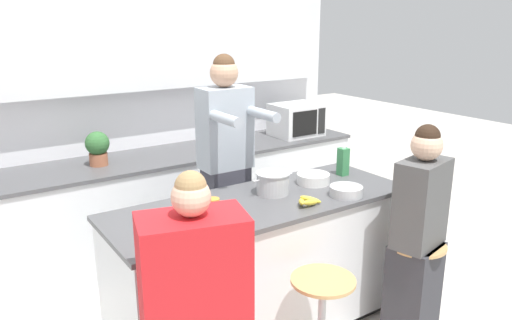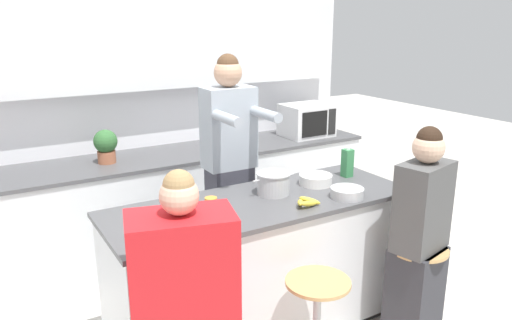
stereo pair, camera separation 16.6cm
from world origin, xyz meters
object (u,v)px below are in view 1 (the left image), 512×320
(person_cooking, at_px, (226,178))
(coffee_cup_near, at_px, (214,206))
(kitchen_island, at_px, (262,266))
(potted_plant, at_px, (98,147))
(bar_stool_rightmost, at_px, (413,286))
(microwave, at_px, (296,120))
(cooking_pot, at_px, (273,183))
(person_seated_near, at_px, (417,243))
(juice_carton, at_px, (343,161))
(fruit_bowl, at_px, (346,191))
(banana_bunch, at_px, (307,201))

(person_cooking, relative_size, coffee_cup_near, 17.12)
(kitchen_island, relative_size, potted_plant, 7.26)
(kitchen_island, height_order, person_cooking, person_cooking)
(bar_stool_rightmost, bearing_deg, microwave, 73.91)
(bar_stool_rightmost, xyz_separation_m, coffee_cup_near, (-1.17, 0.57, 0.63))
(cooking_pot, bearing_deg, person_seated_near, -45.31)
(bar_stool_rightmost, height_order, coffee_cup_near, coffee_cup_near)
(person_cooking, relative_size, cooking_pot, 5.79)
(juice_carton, bearing_deg, fruit_bowl, -130.51)
(microwave, bearing_deg, banana_bunch, -126.34)
(kitchen_island, relative_size, banana_bunch, 10.65)
(cooking_pot, bearing_deg, bar_stool_rightmost, -44.68)
(bar_stool_rightmost, bearing_deg, person_seated_near, -153.38)
(coffee_cup_near, distance_m, potted_plant, 1.49)
(banana_bunch, bearing_deg, fruit_bowl, -0.58)
(cooking_pot, xyz_separation_m, microwave, (1.25, 1.33, 0.06))
(cooking_pot, relative_size, microwave, 0.66)
(cooking_pot, height_order, juice_carton, juice_carton)
(person_cooking, distance_m, coffee_cup_near, 0.76)
(person_seated_near, height_order, cooking_pot, person_seated_near)
(kitchen_island, relative_size, microwave, 4.24)
(fruit_bowl, bearing_deg, kitchen_island, 155.26)
(fruit_bowl, height_order, coffee_cup_near, coffee_cup_near)
(bar_stool_rightmost, height_order, person_cooking, person_cooking)
(person_cooking, height_order, coffee_cup_near, person_cooking)
(fruit_bowl, bearing_deg, person_seated_near, -51.94)
(person_cooking, height_order, fruit_bowl, person_cooking)
(person_seated_near, bearing_deg, coffee_cup_near, 140.55)
(kitchen_island, height_order, fruit_bowl, fruit_bowl)
(microwave, bearing_deg, kitchen_island, -134.56)
(fruit_bowl, height_order, banana_bunch, fruit_bowl)
(banana_bunch, bearing_deg, coffee_cup_near, 159.63)
(kitchen_island, bearing_deg, person_cooking, 82.31)
(potted_plant, bearing_deg, juice_carton, -43.76)
(person_cooking, bearing_deg, microwave, 32.84)
(person_cooking, xyz_separation_m, coffee_cup_near, (-0.45, -0.61, 0.07))
(person_cooking, height_order, cooking_pot, person_cooking)
(microwave, bearing_deg, person_seated_near, -106.31)
(kitchen_island, xyz_separation_m, bar_stool_rightmost, (0.80, -0.60, -0.12))
(bar_stool_rightmost, xyz_separation_m, potted_plant, (-1.40, 2.04, 0.71))
(microwave, bearing_deg, bar_stool_rightmost, -106.09)
(person_seated_near, height_order, juice_carton, person_seated_near)
(coffee_cup_near, distance_m, banana_bunch, 0.58)
(banana_bunch, xyz_separation_m, potted_plant, (-0.78, 1.67, 0.10))
(microwave, bearing_deg, person_cooking, -147.93)
(potted_plant, bearing_deg, fruit_bowl, -56.64)
(kitchen_island, relative_size, person_cooking, 1.10)
(potted_plant, bearing_deg, person_seated_near, -55.75)
(juice_carton, bearing_deg, potted_plant, 136.24)
(fruit_bowl, xyz_separation_m, banana_bunch, (-0.32, 0.00, -0.00))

